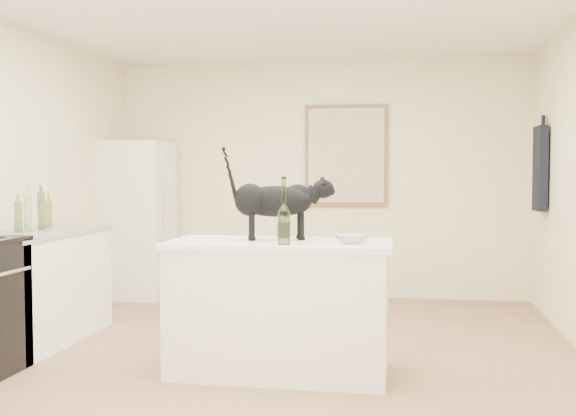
{
  "coord_description": "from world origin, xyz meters",
  "views": [
    {
      "loc": [
        0.92,
        -4.63,
        1.35
      ],
      "look_at": [
        0.15,
        -0.15,
        1.12
      ],
      "focal_mm": 42.08,
      "sensor_mm": 36.0,
      "label": 1
    }
  ],
  "objects_px": {
    "black_cat": "(275,205)",
    "glass_bowl": "(352,239)",
    "fridge": "(138,219)",
    "wine_bottle": "(284,215)"
  },
  "relations": [
    {
      "from": "black_cat",
      "to": "glass_bowl",
      "type": "distance_m",
      "value": 0.6
    },
    {
      "from": "fridge",
      "to": "black_cat",
      "type": "relative_size",
      "value": 2.53
    },
    {
      "from": "black_cat",
      "to": "glass_bowl",
      "type": "relative_size",
      "value": 2.88
    },
    {
      "from": "fridge",
      "to": "glass_bowl",
      "type": "height_order",
      "value": "fridge"
    },
    {
      "from": "fridge",
      "to": "glass_bowl",
      "type": "xyz_separation_m",
      "value": [
        2.54,
        -2.63,
        0.08
      ]
    },
    {
      "from": "black_cat",
      "to": "glass_bowl",
      "type": "xyz_separation_m",
      "value": [
        0.54,
        -0.16,
        -0.21
      ]
    },
    {
      "from": "fridge",
      "to": "wine_bottle",
      "type": "xyz_separation_m",
      "value": [
        2.12,
        -2.75,
        0.24
      ]
    },
    {
      "from": "wine_bottle",
      "to": "glass_bowl",
      "type": "relative_size",
      "value": 1.63
    },
    {
      "from": "wine_bottle",
      "to": "glass_bowl",
      "type": "bearing_deg",
      "value": 15.64
    },
    {
      "from": "black_cat",
      "to": "fridge",
      "type": "bearing_deg",
      "value": 112.86
    }
  ]
}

